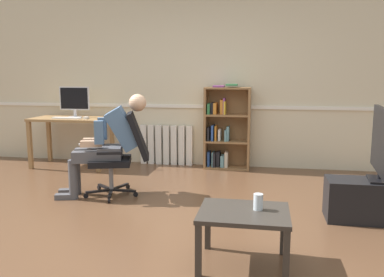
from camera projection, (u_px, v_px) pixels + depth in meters
The scene contains 14 objects.
ground_plane at pixel (161, 224), 3.85m from camera, with size 18.00×18.00×0.00m, color brown.
back_wall at pixel (203, 78), 6.21m from camera, with size 12.00×0.13×2.70m.
computer_desk at pixel (71, 125), 6.18m from camera, with size 1.16×0.64×0.76m.
imac_monitor at pixel (74, 100), 6.19m from camera, with size 0.48×0.14×0.47m.
keyboard at pixel (67, 118), 6.03m from camera, with size 0.43×0.12×0.02m, color white.
computer_mouse at pixel (86, 118), 5.99m from camera, with size 0.06×0.10×0.03m, color white.
bookshelf at pixel (224, 130), 6.07m from camera, with size 0.68×0.30×1.27m.
radiator at pixel (166, 145), 6.37m from camera, with size 0.83×0.08×0.62m.
office_chair at pixel (123, 151), 4.71m from camera, with size 0.78×0.65×0.98m.
person_seated at pixel (109, 142), 4.68m from camera, with size 1.06×0.58×1.19m.
tv_stand at pixel (378, 201), 3.91m from camera, with size 0.97×0.38×0.40m.
tv_screen at pixel (382, 143), 3.82m from camera, with size 0.23×1.02×0.70m.
coffee_table at pixel (244, 219), 2.98m from camera, with size 0.66×0.54×0.42m.
drinking_glass at pixel (258, 202), 2.99m from camera, with size 0.07×0.07×0.12m, color silver.
Camera 1 is at (0.94, -3.56, 1.42)m, focal length 37.85 mm.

